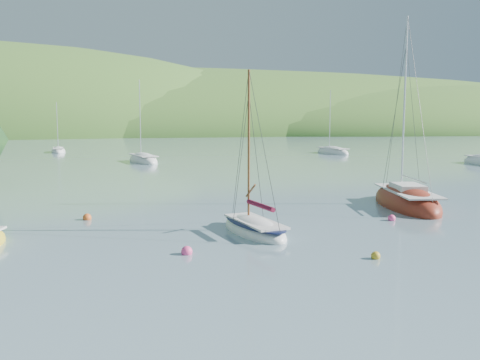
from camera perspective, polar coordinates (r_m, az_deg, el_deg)
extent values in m
plane|color=gray|center=(23.67, 3.63, -7.78)|extent=(700.00, 700.00, 0.00)
ellipsoid|color=#2A5F24|center=(192.32, -9.25, 5.15)|extent=(440.00, 110.00, 44.00)
ellipsoid|color=#2A5F24|center=(205.89, 16.86, 5.06)|extent=(240.00, 100.00, 34.00)
ellipsoid|color=white|center=(27.54, 1.53, -5.43)|extent=(3.38, 6.12, 1.42)
cube|color=silver|center=(27.33, 1.64, -4.43)|extent=(2.57, 4.76, 0.10)
cylinder|color=brown|center=(27.57, 0.94, 3.68)|extent=(0.12, 0.12, 7.72)
ellipsoid|color=#0E1537|center=(27.45, 1.54, -4.59)|extent=(3.33, 6.06, 0.24)
cylinder|color=maroon|center=(26.65, 2.19, -2.74)|extent=(0.87, 2.76, 0.24)
ellipsoid|color=maroon|center=(36.89, 17.31, -2.43)|extent=(4.52, 9.49, 2.51)
cube|color=silver|center=(36.59, 17.46, -1.13)|extent=(3.42, 7.39, 0.10)
cylinder|color=silver|center=(37.46, 17.13, 7.75)|extent=(0.12, 0.12, 11.39)
cube|color=silver|center=(36.56, 17.47, -0.75)|extent=(2.09, 2.79, 0.42)
cylinder|color=silver|center=(35.63, 17.99, 0.12)|extent=(0.77, 4.34, 0.09)
ellipsoid|color=white|center=(68.67, -10.29, 2.00)|extent=(4.82, 8.36, 2.16)
cube|color=silver|center=(68.45, -10.27, 2.63)|extent=(3.67, 6.49, 0.10)
cylinder|color=silver|center=(69.32, -10.61, 6.56)|extent=(0.12, 0.12, 9.48)
ellipsoid|color=white|center=(83.68, 9.84, 2.89)|extent=(4.31, 7.84, 2.02)
cube|color=silver|center=(83.51, 9.91, 3.37)|extent=(3.27, 6.09, 0.10)
cylinder|color=silver|center=(84.21, 9.57, 6.42)|extent=(0.12, 0.12, 8.92)
ellipsoid|color=white|center=(90.05, -18.81, 2.89)|extent=(2.94, 6.27, 1.65)
cube|color=silver|center=(89.90, -18.82, 3.26)|extent=(2.22, 4.88, 0.10)
cylinder|color=silver|center=(90.60, -18.91, 5.55)|extent=(0.12, 0.12, 7.24)
sphere|color=gold|center=(23.40, 14.26, -7.86)|extent=(0.39, 0.39, 0.39)
sphere|color=#FF4489|center=(23.51, -5.70, -7.60)|extent=(0.49, 0.49, 0.49)
sphere|color=#D7581F|center=(37.16, 18.25, -2.50)|extent=(0.50, 0.50, 0.50)
sphere|color=#D7581F|center=(32.07, -16.00, -3.89)|extent=(0.49, 0.49, 0.49)
sphere|color=#FF4489|center=(31.84, 15.88, -3.96)|extent=(0.43, 0.43, 0.43)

